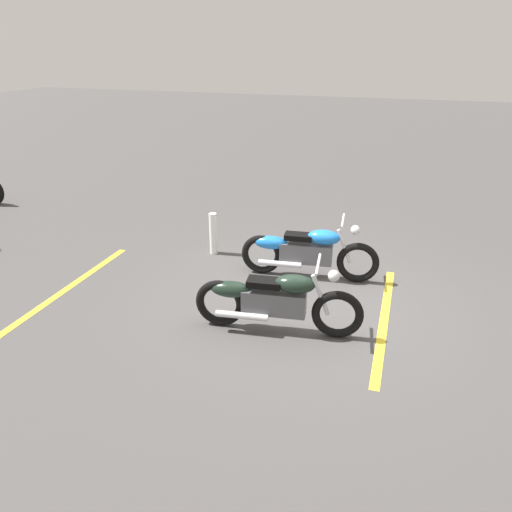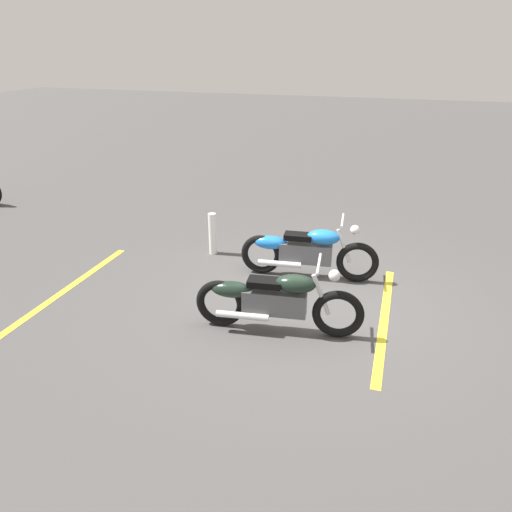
{
  "view_description": "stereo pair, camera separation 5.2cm",
  "coord_description": "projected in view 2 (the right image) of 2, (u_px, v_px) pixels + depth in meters",
  "views": [
    {
      "loc": [
        -1.29,
        6.31,
        3.55
      ],
      "look_at": [
        0.85,
        0.0,
        0.65
      ],
      "focal_mm": 34.61,
      "sensor_mm": 36.0,
      "label": 1
    },
    {
      "loc": [
        -1.24,
        6.33,
        3.55
      ],
      "look_at": [
        0.85,
        0.0,
        0.65
      ],
      "focal_mm": 34.61,
      "sensor_mm": 36.0,
      "label": 2
    }
  ],
  "objects": [
    {
      "name": "parking_stripe_mid",
      "position": [
        68.0,
        288.0,
        7.73
      ],
      "size": [
        0.2,
        3.2,
        0.01
      ],
      "primitive_type": "cube",
      "rotation": [
        0.0,
        0.0,
        1.6
      ],
      "color": "yellow",
      "rests_on": "ground"
    },
    {
      "name": "parking_stripe_near",
      "position": [
        384.0,
        319.0,
        6.87
      ],
      "size": [
        0.2,
        3.2,
        0.01
      ],
      "primitive_type": "cube",
      "rotation": [
        0.0,
        0.0,
        1.6
      ],
      "color": "yellow",
      "rests_on": "ground"
    },
    {
      "name": "motorcycle_dark_foreground",
      "position": [
        274.0,
        300.0,
        6.43
      ],
      "size": [
        2.22,
        0.67,
        1.04
      ],
      "rotation": [
        0.0,
        0.0,
        3.27
      ],
      "color": "black",
      "rests_on": "ground"
    },
    {
      "name": "bollard_post",
      "position": [
        213.0,
        234.0,
        8.87
      ],
      "size": [
        0.14,
        0.14,
        0.76
      ],
      "primitive_type": "cylinder",
      "color": "white",
      "rests_on": "ground"
    },
    {
      "name": "ground_plane",
      "position": [
        311.0,
        303.0,
        7.29
      ],
      "size": [
        60.0,
        60.0,
        0.0
      ],
      "primitive_type": "plane",
      "color": "#474444"
    },
    {
      "name": "motorcycle_bright_foreground",
      "position": [
        305.0,
        251.0,
        7.93
      ],
      "size": [
        2.23,
        0.64,
        1.04
      ],
      "rotation": [
        0.0,
        0.0,
        3.25
      ],
      "color": "black",
      "rests_on": "ground"
    }
  ]
}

